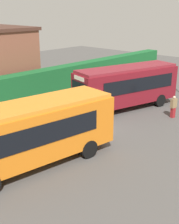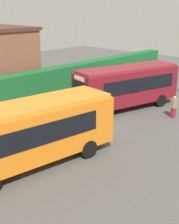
{
  "view_description": "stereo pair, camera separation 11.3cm",
  "coord_description": "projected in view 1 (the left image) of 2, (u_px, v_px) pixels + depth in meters",
  "views": [
    {
      "loc": [
        -13.64,
        -12.62,
        7.68
      ],
      "look_at": [
        -0.14,
        -0.11,
        1.28
      ],
      "focal_mm": 48.7,
      "sensor_mm": 36.0,
      "label": 1
    },
    {
      "loc": [
        -13.57,
        -12.7,
        7.68
      ],
      "look_at": [
        -0.14,
        -0.11,
        1.28
      ],
      "focal_mm": 48.7,
      "sensor_mm": 36.0,
      "label": 2
    }
  ],
  "objects": [
    {
      "name": "ground_plane",
      "position": [
        90.0,
        129.0,
        20.08
      ],
      "size": [
        64.0,
        64.0,
        0.0
      ],
      "primitive_type": "plane",
      "color": "#514F4C"
    },
    {
      "name": "person_center",
      "position": [
        173.0,
        106.0,
        21.98
      ],
      "size": [
        0.51,
        0.34,
        1.64
      ],
      "rotation": [
        0.0,
        0.0,
        1.4
      ],
      "color": "maroon",
      "rests_on": "ground_plane"
    },
    {
      "name": "bus_maroon",
      "position": [
        127.0,
        85.0,
        23.63
      ],
      "size": [
        8.9,
        4.47,
        3.34
      ],
      "rotation": [
        0.0,
        0.0,
        2.89
      ],
      "color": "maroon",
      "rests_on": "ground_plane"
    },
    {
      "name": "hedge_row",
      "position": [
        12.0,
        89.0,
        25.44
      ],
      "size": [
        44.0,
        1.4,
        2.27
      ],
      "primitive_type": "cube",
      "color": "#1A5E2C",
      "rests_on": "ground_plane"
    },
    {
      "name": "bus_orange",
      "position": [
        31.0,
        131.0,
        14.95
      ],
      "size": [
        9.19,
        3.71,
        3.29
      ],
      "rotation": [
        0.0,
        0.0,
        -0.14
      ],
      "color": "orange",
      "rests_on": "ground_plane"
    },
    {
      "name": "person_right",
      "position": [
        131.0,
        87.0,
        27.07
      ],
      "size": [
        0.52,
        0.52,
        1.65
      ],
      "rotation": [
        0.0,
        0.0,
        2.35
      ],
      "color": "black",
      "rests_on": "ground_plane"
    },
    {
      "name": "person_left",
      "position": [
        79.0,
        92.0,
        25.36
      ],
      "size": [
        0.55,
        0.41,
        1.72
      ],
      "rotation": [
        0.0,
        0.0,
        5.07
      ],
      "color": "olive",
      "rests_on": "ground_plane"
    }
  ]
}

